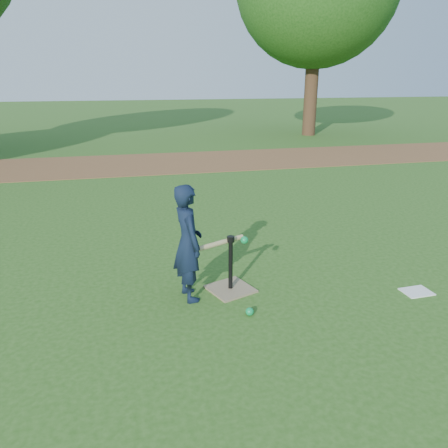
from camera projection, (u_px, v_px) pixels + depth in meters
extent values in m
plane|color=#285116|center=(200.00, 297.00, 4.56)|extent=(80.00, 80.00, 0.00)
cube|color=brown|center=(148.00, 163.00, 11.46)|extent=(24.00, 3.00, 0.01)
imported|color=black|center=(188.00, 243.00, 4.36)|extent=(0.36, 0.48, 1.20)
sphere|color=#0C8A43|center=(250.00, 312.00, 4.19)|extent=(0.08, 0.08, 0.08)
cube|color=white|center=(417.00, 292.00, 4.65)|extent=(0.31, 0.24, 0.01)
cube|color=#8B7658|center=(230.00, 289.00, 4.70)|extent=(0.55, 0.55, 0.02)
cylinder|color=black|center=(231.00, 264.00, 4.60)|extent=(0.05, 0.05, 0.55)
cylinder|color=black|center=(231.00, 239.00, 4.51)|extent=(0.08, 0.08, 0.06)
cylinder|color=tan|center=(220.00, 243.00, 4.48)|extent=(0.57, 0.30, 0.05)
sphere|color=tan|center=(192.00, 247.00, 4.37)|extent=(0.06, 0.06, 0.06)
sphere|color=#0C8A43|center=(244.00, 240.00, 4.50)|extent=(0.08, 0.08, 0.08)
cylinder|color=#382316|center=(311.00, 89.00, 16.48)|extent=(0.50, 0.50, 3.42)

